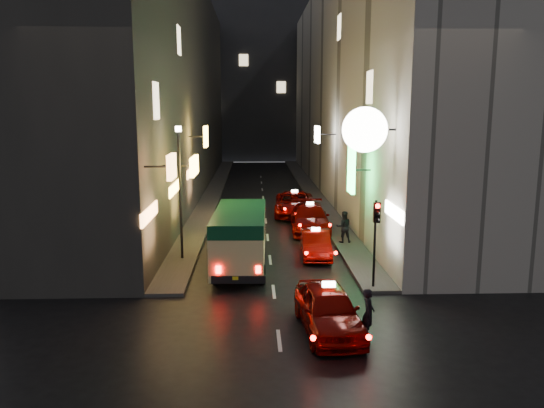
{
  "coord_description": "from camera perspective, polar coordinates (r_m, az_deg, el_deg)",
  "views": [
    {
      "loc": [
        -0.77,
        -11.56,
        7.16
      ],
      "look_at": [
        0.09,
        13.0,
        2.73
      ],
      "focal_mm": 35.0,
      "sensor_mm": 36.0,
      "label": 1
    }
  ],
  "objects": [
    {
      "name": "taxi_third",
      "position": [
        31.37,
        4.09,
        -1.28
      ],
      "size": [
        2.59,
        5.88,
        2.01
      ],
      "color": "#650300",
      "rests_on": "ground"
    },
    {
      "name": "building_right",
      "position": [
        46.43,
        9.09,
        12.36
      ],
      "size": [
        8.18,
        52.0,
        18.0
      ],
      "color": "#B1ADA2",
      "rests_on": "ground"
    },
    {
      "name": "pedestrian_sidewalk",
      "position": [
        28.33,
        7.72,
        -2.23
      ],
      "size": [
        0.72,
        0.46,
        1.9
      ],
      "primitive_type": "imported",
      "rotation": [
        0.0,
        0.0,
        3.16
      ],
      "color": "black",
      "rests_on": "sidewalk_right"
    },
    {
      "name": "lamp_post",
      "position": [
        25.04,
        -9.87,
        2.17
      ],
      "size": [
        0.28,
        0.28,
        6.22
      ],
      "color": "black",
      "rests_on": "sidewalk_left"
    },
    {
      "name": "minibus",
      "position": [
        23.73,
        -3.46,
        -3.09
      ],
      "size": [
        2.39,
        6.34,
        2.7
      ],
      "color": "beige",
      "rests_on": "ground"
    },
    {
      "name": "sidewalk_right",
      "position": [
        46.38,
        4.23,
        1.4
      ],
      "size": [
        1.5,
        52.0,
        0.15
      ],
      "primitive_type": "cube",
      "color": "#454340",
      "rests_on": "ground"
    },
    {
      "name": "taxi_far",
      "position": [
        36.02,
        2.43,
        0.23
      ],
      "size": [
        2.78,
        5.94,
        2.01
      ],
      "color": "#650300",
      "rests_on": "ground"
    },
    {
      "name": "building_far",
      "position": [
        77.66,
        -1.47,
        13.04
      ],
      "size": [
        30.0,
        10.0,
        22.0
      ],
      "primitive_type": "cube",
      "color": "#2E2F33",
      "rests_on": "ground"
    },
    {
      "name": "pedestrian_crossing",
      "position": [
        17.29,
        10.33,
        -11.17
      ],
      "size": [
        0.54,
        0.68,
        1.81
      ],
      "primitive_type": "imported",
      "rotation": [
        0.0,
        0.0,
        1.28
      ],
      "color": "black",
      "rests_on": "ground"
    },
    {
      "name": "taxi_second",
      "position": [
        26.05,
        4.7,
        -4.06
      ],
      "size": [
        2.13,
        4.79,
        1.67
      ],
      "color": "#650300",
      "rests_on": "ground"
    },
    {
      "name": "traffic_light",
      "position": [
        21.07,
        11.13,
        -2.24
      ],
      "size": [
        0.26,
        0.43,
        3.5
      ],
      "color": "black",
      "rests_on": "sidewalk_right"
    },
    {
      "name": "building_left",
      "position": [
        46.16,
        -11.28,
        12.31
      ],
      "size": [
        7.56,
        52.06,
        18.0
      ],
      "color": "#363431",
      "rests_on": "ground"
    },
    {
      "name": "sidewalk_left",
      "position": [
        46.24,
        -6.3,
        1.34
      ],
      "size": [
        1.5,
        52.0,
        0.15
      ],
      "primitive_type": "cube",
      "color": "#454340",
      "rests_on": "ground"
    },
    {
      "name": "taxi_near",
      "position": [
        17.56,
        6.09,
        -10.8
      ],
      "size": [
        2.73,
        5.69,
        1.92
      ],
      "color": "#650300",
      "rests_on": "ground"
    }
  ]
}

